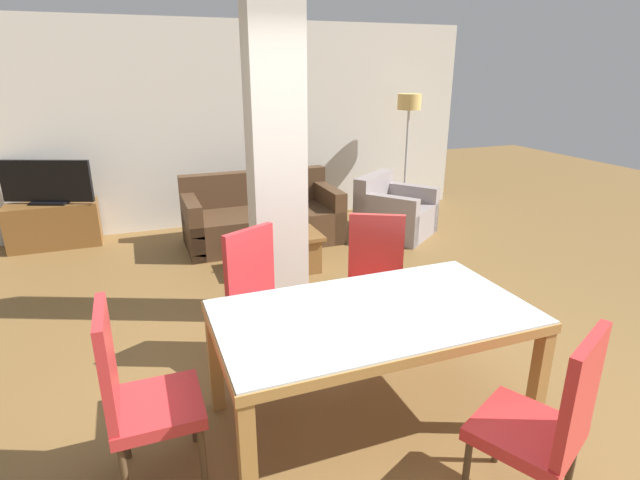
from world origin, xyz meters
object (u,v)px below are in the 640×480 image
dining_chair_head_left (137,391)px  coffee_table (286,252)px  tv_screen (46,183)px  dining_table (373,332)px  armchair (394,214)px  dining_chair_far_left (262,296)px  tv_stand (54,225)px  sofa (262,219)px  dining_chair_far_right (375,277)px  dining_chair_near_right (547,420)px  floor_lamp (409,113)px  bottle (275,227)px

dining_chair_head_left → coffee_table: bearing=148.1°
tv_screen → dining_chair_head_left: bearing=123.2°
dining_table → tv_screen: (-2.21, 4.27, 0.18)m
coffee_table → armchair: bearing=22.1°
dining_table → armchair: 3.77m
dining_chair_far_left → armchair: bearing=-163.4°
dining_table → tv_stand: 4.82m
sofa → coffee_table: (-0.00, -1.04, -0.07)m
dining_chair_far_right → armchair: 2.78m
armchair → coffee_table: bearing=-15.3°
dining_table → dining_chair_far_left: dining_chair_far_left is taller
dining_chair_near_right → floor_lamp: bearing=40.4°
dining_chair_head_left → coffee_table: (1.57, 2.52, -0.34)m
dining_table → tv_stand: size_ratio=1.79×
dining_chair_far_right → coffee_table: bearing=-54.3°
dining_chair_far_right → sofa: size_ratio=0.54×
bottle → dining_table: bearing=-92.4°
dining_chair_far_right → armchair: dining_chair_far_right is taller
dining_chair_far_right → dining_chair_head_left: 2.00m
dining_chair_head_left → tv_screen: (-0.87, 4.27, 0.26)m
sofa → floor_lamp: 2.69m
coffee_table → bottle: bottle is taller
dining_chair_head_left → armchair: bearing=134.5°
floor_lamp → dining_chair_far_right: bearing=-123.5°
armchair → tv_stand: size_ratio=1.15×
dining_chair_head_left → tv_screen: size_ratio=1.00×
dining_chair_far_right → coffee_table: (-0.23, 1.65, -0.34)m
bottle → tv_stand: size_ratio=0.27×
coffee_table → bottle: size_ratio=2.61×
dining_table → dining_chair_near_right: (0.46, -0.92, -0.07)m
tv_screen → bottle: bearing=163.9°
sofa → bottle: bearing=83.2°
tv_stand → dining_chair_far_left: bearing=-62.8°
dining_chair_near_right → tv_stand: size_ratio=0.99×
dining_chair_near_right → floor_lamp: floor_lamp is taller
dining_chair_head_left → bottle: (1.45, 2.48, -0.02)m
coffee_table → tv_screen: size_ratio=0.72×
sofa → dining_chair_near_right: bearing=92.9°
dining_chair_far_right → dining_chair_head_left: size_ratio=1.00×
dining_chair_far_right → dining_chair_head_left: bearing=53.6°
dining_chair_far_left → armchair: (2.39, 2.35, -0.27)m
dining_chair_far_right → bottle: dining_chair_far_right is taller
dining_chair_far_left → armchair: 3.36m
dining_chair_near_right → armchair: size_ratio=0.86×
dining_table → armchair: size_ratio=1.55×
dining_chair_far_right → tv_stand: 4.33m
floor_lamp → dining_chair_near_right: bearing=-113.1°
dining_chair_far_left → sofa: size_ratio=0.54×
dining_chair_far_right → bottle: size_ratio=3.62×
sofa → tv_screen: tv_screen is taller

